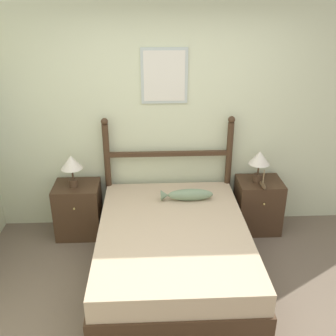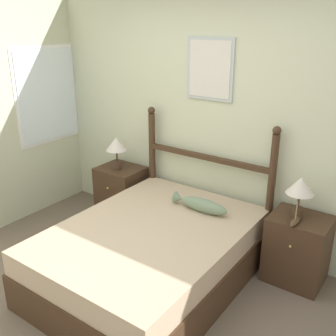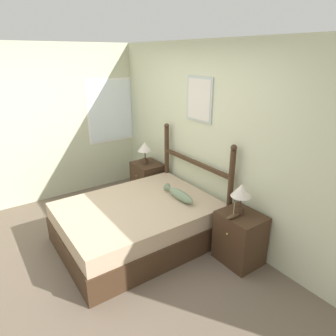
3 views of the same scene
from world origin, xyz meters
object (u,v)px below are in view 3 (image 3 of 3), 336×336
(table_lamp_right, at_px, (241,192))
(model_boat, at_px, (233,216))
(nightstand_right, at_px, (240,238))
(fish_pillow, at_px, (179,194))
(nightstand_left, at_px, (148,180))
(table_lamp_left, at_px, (145,148))
(bed, at_px, (138,223))

(table_lamp_right, bearing_deg, model_boat, -77.80)
(nightstand_right, bearing_deg, fish_pillow, -163.56)
(nightstand_left, bearing_deg, table_lamp_left, -119.69)
(nightstand_right, relative_size, table_lamp_right, 1.71)
(nightstand_right, height_order, model_boat, model_boat)
(table_lamp_left, distance_m, model_boat, 2.13)
(table_lamp_left, height_order, model_boat, table_lamp_left)
(bed, relative_size, nightstand_left, 3.12)
(table_lamp_left, height_order, table_lamp_right, same)
(nightstand_left, xyz_separation_m, table_lamp_left, (-0.02, -0.03, 0.59))
(fish_pillow, bearing_deg, nightstand_left, 168.27)
(nightstand_left, bearing_deg, model_boat, -3.72)
(bed, bearing_deg, model_boat, 32.30)
(nightstand_left, distance_m, table_lamp_right, 2.15)
(bed, height_order, table_lamp_left, table_lamp_left)
(bed, bearing_deg, table_lamp_right, 37.96)
(bed, height_order, fish_pillow, fish_pillow)
(model_boat, bearing_deg, nightstand_right, 85.23)
(nightstand_left, distance_m, model_boat, 2.13)
(nightstand_left, distance_m, nightstand_right, 2.11)
(nightstand_right, xyz_separation_m, table_lamp_right, (-0.04, -0.00, 0.59))
(nightstand_right, distance_m, table_lamp_right, 0.59)
(bed, distance_m, nightstand_right, 1.32)
(fish_pillow, bearing_deg, bed, -108.80)
(bed, bearing_deg, nightstand_right, 37.03)
(nightstand_right, height_order, table_lamp_right, table_lamp_right)
(bed, distance_m, fish_pillow, 0.66)
(nightstand_right, relative_size, fish_pillow, 1.11)
(nightstand_left, height_order, table_lamp_left, table_lamp_left)
(table_lamp_right, distance_m, fish_pillow, 0.92)
(nightstand_right, height_order, fish_pillow, fish_pillow)
(bed, height_order, table_lamp_right, table_lamp_right)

